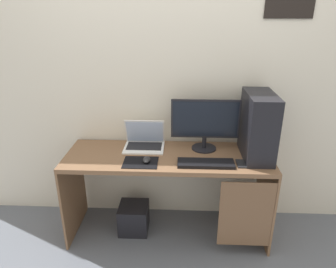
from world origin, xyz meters
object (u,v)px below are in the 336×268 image
at_px(subwoofer, 134,218).
at_px(keyboard, 206,163).
at_px(cell_phone, 241,164).
at_px(monitor, 205,123).
at_px(pc_tower, 258,126).
at_px(laptop, 144,142).
at_px(mouse_left, 147,160).

bearing_deg(subwoofer, keyboard, -13.93).
height_order(cell_phone, subwoofer, cell_phone).
relative_size(monitor, keyboard, 1.30).
bearing_deg(cell_phone, keyboard, -176.17).
distance_m(pc_tower, monitor, 0.41).
xyz_separation_m(laptop, cell_phone, (0.76, -0.27, -0.04)).
height_order(mouse_left, subwoofer, mouse_left).
xyz_separation_m(mouse_left, subwoofer, (-0.14, 0.13, -0.64)).
height_order(laptop, keyboard, laptop).
bearing_deg(subwoofer, mouse_left, -41.34).
bearing_deg(laptop, pc_tower, -8.05).
bearing_deg(monitor, mouse_left, -150.29).
bearing_deg(cell_phone, subwoofer, 171.48).
bearing_deg(keyboard, laptop, 149.21).
distance_m(mouse_left, cell_phone, 0.71).
xyz_separation_m(monitor, laptop, (-0.49, 0.02, -0.18)).
bearing_deg(keyboard, subwoofer, 166.07).
relative_size(pc_tower, mouse_left, 5.23).
distance_m(mouse_left, subwoofer, 0.66).
distance_m(laptop, mouse_left, 0.28).
xyz_separation_m(mouse_left, cell_phone, (0.71, -0.00, -0.02)).
bearing_deg(mouse_left, monitor, 29.71).
relative_size(keyboard, subwoofer, 1.70).
bearing_deg(cell_phone, mouse_left, 179.82).
distance_m(laptop, subwoofer, 0.68).
bearing_deg(mouse_left, laptop, 100.03).
height_order(keyboard, mouse_left, mouse_left).
height_order(monitor, mouse_left, monitor).
distance_m(keyboard, subwoofer, 0.87).
xyz_separation_m(monitor, cell_phone, (0.26, -0.26, -0.22)).
bearing_deg(mouse_left, keyboard, -2.59).
height_order(pc_tower, subwoofer, pc_tower).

